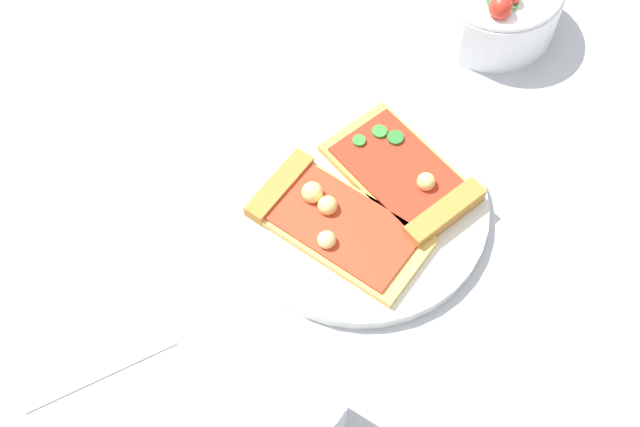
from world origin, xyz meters
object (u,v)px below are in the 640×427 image
Objects in this scene: plate at (363,204)px; soda_glass at (301,412)px; paper_napkin at (79,320)px; pizza_slice_far at (409,180)px; pizza_slice_near at (330,218)px; salad_bowl at (496,3)px.

soda_glass reaches higher than plate.
soda_glass is 0.79× the size of paper_napkin.
pizza_slice_near is at bearing -91.87° from pizza_slice_far.
soda_glass is at bearing -55.46° from salad_bowl.
pizza_slice_near is at bearing 81.41° from paper_napkin.
salad_bowl is 0.52m from paper_napkin.
plate is 1.35× the size of pizza_slice_near.
pizza_slice_near is 0.19m from soda_glass.
plate is 1.78× the size of salad_bowl.
salad_bowl is at bearing 114.18° from pizza_slice_near.
paper_napkin is at bearing -146.97° from soda_glass.
plate is 0.04m from pizza_slice_near.
soda_glass is (0.27, -0.39, 0.02)m from salad_bowl.
plate is at bearing 95.16° from pizza_slice_near.
soda_glass is at bearing 33.03° from paper_napkin.
pizza_slice_far is at bearing 83.17° from paper_napkin.
soda_glass reaches higher than salad_bowl.
soda_glass is (0.15, -0.15, 0.04)m from plate.
pizza_slice_far is 1.44× the size of soda_glass.
plate is 0.27m from salad_bowl.
pizza_slice_far is 0.32m from paper_napkin.
pizza_slice_far is at bearing 125.74° from soda_glass.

